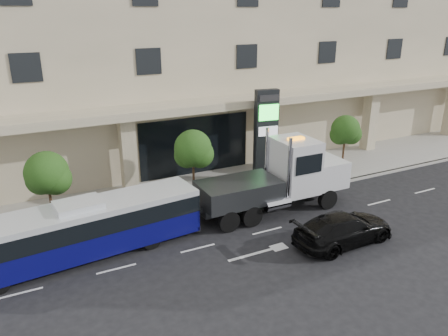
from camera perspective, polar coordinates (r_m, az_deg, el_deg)
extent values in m
plane|color=black|center=(24.52, 3.78, -6.71)|extent=(120.00, 120.00, 0.00)
cube|color=gray|center=(28.51, -1.32, -2.58)|extent=(120.00, 6.00, 0.15)
cube|color=gray|center=(26.06, 1.55, -4.83)|extent=(120.00, 0.30, 0.15)
cube|color=tan|center=(36.13, -9.06, 18.11)|extent=(60.00, 15.00, 20.00)
cube|color=tan|center=(28.57, -2.98, 8.21)|extent=(60.00, 2.80, 0.50)
cube|color=black|center=(30.36, -3.78, 2.96)|extent=(8.00, 0.12, 4.00)
cube|color=tan|center=(27.65, -12.39, 1.80)|extent=(0.90, 0.90, 4.90)
cube|color=tan|center=(31.49, 5.46, 4.38)|extent=(0.90, 0.90, 4.90)
cube|color=tan|center=(37.66, 18.54, 6.00)|extent=(0.90, 0.90, 4.90)
cylinder|color=#422B19|center=(24.32, -21.64, -4.38)|extent=(0.14, 0.14, 2.80)
sphere|color=#1B3D11|center=(23.71, -22.16, -0.57)|extent=(2.20, 2.20, 2.20)
sphere|color=#1B3D11|center=(23.65, -21.17, -1.32)|extent=(1.65, 1.65, 1.65)
sphere|color=#1B3D11|center=(24.01, -22.79, -1.43)|extent=(1.54, 1.54, 1.54)
cylinder|color=#422B19|center=(25.99, -3.99, -1.24)|extent=(0.14, 0.14, 2.94)
sphere|color=#1B3D11|center=(25.40, -4.08, 2.57)|extent=(2.20, 2.20, 2.20)
sphere|color=#1B3D11|center=(25.45, -3.16, 1.83)|extent=(1.65, 1.65, 1.65)
sphere|color=#1B3D11|center=(25.59, -4.85, 1.69)|extent=(1.54, 1.54, 1.54)
cylinder|color=#422B19|center=(32.01, 15.32, 1.98)|extent=(0.14, 0.14, 2.73)
sphere|color=#1B3D11|center=(31.55, 15.59, 4.88)|extent=(2.00, 2.00, 2.00)
sphere|color=#1B3D11|center=(31.72, 16.25, 4.31)|extent=(1.50, 1.50, 1.50)
sphere|color=#1B3D11|center=(31.60, 14.88, 4.23)|extent=(1.40, 1.40, 1.40)
cylinder|color=black|center=(21.75, -9.48, -9.25)|extent=(0.96, 0.37, 0.93)
cylinder|color=black|center=(23.38, -11.40, -7.22)|extent=(0.96, 0.37, 0.93)
cube|color=#09084E|center=(21.61, -17.96, -8.95)|extent=(11.37, 3.38, 1.12)
cube|color=black|center=(21.17, -18.24, -6.62)|extent=(11.37, 3.42, 0.84)
cube|color=silver|center=(20.94, -18.40, -5.25)|extent=(11.37, 3.38, 0.28)
cube|color=silver|center=(20.83, -18.48, -4.55)|extent=(2.19, 1.68, 0.28)
cube|color=#2D3033|center=(23.50, -4.65, -6.83)|extent=(0.36, 2.34, 0.28)
cube|color=#2D3033|center=(25.30, 6.50, -3.82)|extent=(9.03, 1.18, 0.42)
cube|color=silver|center=(26.83, 12.81, -0.48)|extent=(2.15, 2.47, 1.59)
cube|color=silver|center=(27.48, 14.55, -0.14)|extent=(0.11, 2.12, 1.27)
cube|color=silver|center=(25.36, 9.18, 0.36)|extent=(2.16, 2.68, 3.07)
cube|color=black|center=(25.78, 11.08, 1.68)|extent=(0.13, 2.33, 1.27)
cylinder|color=silver|center=(23.74, 8.51, -0.29)|extent=(0.19, 0.19, 3.60)
cylinder|color=silver|center=(25.57, 5.58, 1.32)|extent=(0.19, 0.19, 3.60)
cube|color=#2D3033|center=(23.91, 1.94, -3.06)|extent=(4.49, 2.61, 1.17)
cube|color=#2D3033|center=(23.18, -3.67, -5.58)|extent=(1.70, 0.32, 0.23)
cube|color=#2D3033|center=(23.16, -5.10, -6.82)|extent=(0.29, 1.91, 0.19)
cube|color=orange|center=(24.88, 9.38, 3.81)|extent=(0.96, 0.38, 0.15)
cylinder|color=black|center=(26.25, 13.38, -3.98)|extent=(1.17, 0.36, 1.17)
cylinder|color=black|center=(27.85, 10.52, -2.36)|extent=(1.17, 0.36, 1.17)
cylinder|color=black|center=(23.56, 3.65, -6.29)|extent=(1.17, 0.36, 1.17)
cylinder|color=black|center=(25.33, 1.16, -4.31)|extent=(1.17, 0.36, 1.17)
cylinder|color=black|center=(22.97, 0.63, -6.97)|extent=(1.17, 0.36, 1.17)
cylinder|color=black|center=(24.78, -1.69, -4.88)|extent=(1.17, 0.36, 1.17)
imported|color=black|center=(22.60, 15.35, -7.63)|extent=(5.55, 2.47, 1.58)
cube|color=black|center=(28.79, 5.47, 4.16)|extent=(1.59, 0.73, 6.12)
cube|color=#26E43B|center=(28.16, 5.89, 7.22)|extent=(1.32, 0.25, 1.02)
cube|color=silver|center=(28.45, 5.80, 4.82)|extent=(1.32, 0.25, 0.61)
cube|color=#262628|center=(27.97, 5.95, 9.06)|extent=(1.32, 0.25, 0.41)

